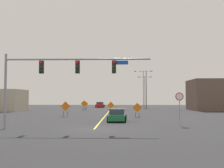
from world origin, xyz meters
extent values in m
plane|color=#2D2D30|center=(0.00, 0.00, 0.00)|extent=(148.48, 148.48, 0.00)
cube|color=yellow|center=(0.00, 41.25, 0.00)|extent=(0.16, 82.49, 0.01)
cylinder|color=gray|center=(-7.38, 0.00, 3.11)|extent=(0.20, 0.20, 6.22)
cylinder|color=gray|center=(-1.37, 0.00, 5.74)|extent=(12.01, 0.14, 0.14)
cube|color=black|center=(-4.38, 0.00, 5.10)|extent=(0.34, 0.32, 1.05)
sphere|color=red|center=(-4.38, -0.17, 5.45)|extent=(0.22, 0.22, 0.22)
sphere|color=#3C3106|center=(-4.38, -0.17, 5.10)|extent=(0.22, 0.22, 0.22)
sphere|color=black|center=(-4.38, -0.17, 4.75)|extent=(0.22, 0.22, 0.22)
cube|color=black|center=(-1.37, 0.00, 5.10)|extent=(0.34, 0.32, 1.05)
sphere|color=red|center=(-1.37, -0.17, 5.45)|extent=(0.22, 0.22, 0.22)
sphere|color=#3C3106|center=(-1.37, -0.17, 5.10)|extent=(0.22, 0.22, 0.22)
sphere|color=black|center=(-1.37, -0.17, 4.75)|extent=(0.22, 0.22, 0.22)
cube|color=black|center=(1.63, 0.00, 5.10)|extent=(0.34, 0.32, 1.05)
sphere|color=red|center=(1.63, -0.17, 5.45)|extent=(0.22, 0.22, 0.22)
sphere|color=#3C3106|center=(1.63, -0.17, 5.10)|extent=(0.22, 0.22, 0.22)
sphere|color=black|center=(1.63, -0.17, 4.75)|extent=(0.22, 0.22, 0.22)
cube|color=#1447B7|center=(2.23, 0.00, 5.45)|extent=(1.10, 0.03, 0.32)
cylinder|color=gray|center=(7.68, 3.40, 1.15)|extent=(0.07, 0.07, 2.30)
cylinder|color=#B20F14|center=(7.68, 3.40, 2.68)|extent=(0.76, 0.03, 0.76)
cylinder|color=white|center=(7.68, 3.38, 2.68)|extent=(0.61, 0.01, 0.61)
cylinder|color=gray|center=(8.10, 42.75, 3.87)|extent=(0.16, 0.16, 7.75)
cylinder|color=gray|center=(7.38, 42.75, 7.60)|extent=(1.45, 0.08, 0.08)
cube|color=#262628|center=(6.65, 42.75, 7.60)|extent=(0.44, 0.24, 0.14)
cylinder|color=gray|center=(8.83, 42.75, 7.60)|extent=(1.45, 0.08, 0.08)
cube|color=#262628|center=(9.55, 42.75, 7.60)|extent=(0.44, 0.24, 0.14)
cylinder|color=gray|center=(7.86, 44.10, 4.64)|extent=(0.16, 0.16, 9.28)
cylinder|color=gray|center=(6.85, 44.10, 9.13)|extent=(2.02, 0.08, 0.08)
cube|color=#262628|center=(5.85, 44.10, 9.13)|extent=(0.44, 0.24, 0.14)
cylinder|color=gray|center=(8.87, 44.10, 9.13)|extent=(2.02, 0.08, 0.08)
cube|color=#262628|center=(9.88, 44.10, 9.13)|extent=(0.44, 0.24, 0.14)
cylinder|color=black|center=(8.71, 45.52, 4.71)|extent=(0.16, 0.16, 9.42)
cylinder|color=black|center=(7.96, 45.52, 9.27)|extent=(1.50, 0.08, 0.08)
cube|color=#262628|center=(7.21, 45.52, 9.27)|extent=(0.44, 0.24, 0.14)
cube|color=orange|center=(-5.42, 14.83, 1.39)|extent=(1.34, 0.25, 1.35)
cylinder|color=black|center=(-5.68, 14.78, 0.35)|extent=(0.05, 0.05, 0.70)
cylinder|color=black|center=(-5.16, 14.87, 0.35)|extent=(0.05, 0.05, 0.70)
cube|color=orange|center=(-5.30, 32.65, 1.38)|extent=(1.34, 0.23, 1.34)
cylinder|color=black|center=(-5.56, 32.69, 0.34)|extent=(0.05, 0.05, 0.68)
cylinder|color=black|center=(-5.04, 32.61, 0.34)|extent=(0.05, 0.05, 0.68)
cube|color=orange|center=(0.66, 20.06, 1.39)|extent=(1.16, 0.13, 1.16)
cylinder|color=black|center=(0.44, 20.04, 0.40)|extent=(0.05, 0.05, 0.79)
cylinder|color=black|center=(0.89, 20.08, 0.40)|extent=(0.05, 0.05, 0.79)
cube|color=orange|center=(-5.46, 36.23, 1.25)|extent=(1.18, 0.30, 1.20)
cylinder|color=black|center=(-5.69, 36.18, 0.31)|extent=(0.05, 0.05, 0.63)
cylinder|color=black|center=(-5.24, 36.28, 0.31)|extent=(0.05, 0.05, 0.63)
cube|color=orange|center=(4.44, 14.43, 1.24)|extent=(1.29, 0.22, 1.30)
cylinder|color=black|center=(4.19, 14.46, 0.29)|extent=(0.05, 0.05, 0.57)
cylinder|color=black|center=(4.69, 14.39, 0.29)|extent=(0.05, 0.05, 0.57)
cube|color=#196B38|center=(1.80, 7.51, 0.46)|extent=(1.93, 4.10, 0.60)
cube|color=#333D47|center=(1.79, 7.31, 1.07)|extent=(1.67, 1.91, 0.61)
cylinder|color=black|center=(2.74, 8.89, 0.32)|extent=(0.25, 0.65, 0.64)
cylinder|color=black|center=(0.97, 8.95, 0.32)|extent=(0.25, 0.65, 0.64)
cylinder|color=black|center=(2.63, 6.07, 0.32)|extent=(0.25, 0.65, 0.64)
cylinder|color=black|center=(0.86, 6.14, 0.32)|extent=(0.25, 0.65, 0.64)
cube|color=red|center=(-3.21, 48.66, 0.52)|extent=(2.10, 4.20, 0.72)
cube|color=#333D47|center=(-3.20, 48.86, 1.16)|extent=(1.81, 2.15, 0.57)
cylinder|color=black|center=(-4.23, 47.27, 0.32)|extent=(0.25, 0.65, 0.64)
cylinder|color=black|center=(-2.34, 47.17, 0.32)|extent=(0.25, 0.65, 0.64)
cylinder|color=black|center=(-4.08, 50.14, 0.32)|extent=(0.25, 0.65, 0.64)
cylinder|color=black|center=(-2.19, 50.04, 0.32)|extent=(0.25, 0.65, 0.64)
cube|color=brown|center=(21.33, 34.13, 3.16)|extent=(9.02, 8.61, 6.32)
camera|label=1|loc=(2.13, -21.66, 2.57)|focal=42.60mm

